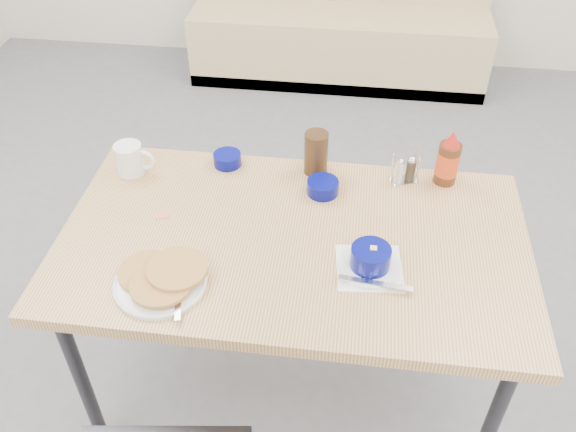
# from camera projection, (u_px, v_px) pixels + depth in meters

# --- Properties ---
(booth_bench) EXTENTS (1.90, 0.56, 1.22)m
(booth_bench) POSITION_uv_depth(u_px,v_px,m) (340.00, 22.00, 3.99)
(booth_bench) COLOR tan
(booth_bench) RESTS_ON ground
(dining_table) EXTENTS (1.40, 0.80, 0.76)m
(dining_table) POSITION_uv_depth(u_px,v_px,m) (293.00, 252.00, 1.86)
(dining_table) COLOR tan
(dining_table) RESTS_ON ground
(pancake_plate) EXTENTS (0.26, 0.26, 0.05)m
(pancake_plate) POSITION_uv_depth(u_px,v_px,m) (161.00, 279.00, 1.67)
(pancake_plate) COLOR white
(pancake_plate) RESTS_ON dining_table
(coffee_mug) EXTENTS (0.14, 0.09, 0.10)m
(coffee_mug) POSITION_uv_depth(u_px,v_px,m) (131.00, 159.00, 2.03)
(coffee_mug) COLOR white
(coffee_mug) RESTS_ON dining_table
(grits_setting) EXTENTS (0.22, 0.20, 0.08)m
(grits_setting) POSITION_uv_depth(u_px,v_px,m) (370.00, 261.00, 1.70)
(grits_setting) COLOR white
(grits_setting) RESTS_ON dining_table
(creamer_bowl) EXTENTS (0.10, 0.10, 0.04)m
(creamer_bowl) POSITION_uv_depth(u_px,v_px,m) (227.00, 159.00, 2.09)
(creamer_bowl) COLOR #040963
(creamer_bowl) RESTS_ON dining_table
(butter_bowl) EXTENTS (0.10, 0.10, 0.05)m
(butter_bowl) POSITION_uv_depth(u_px,v_px,m) (323.00, 187.00, 1.97)
(butter_bowl) COLOR #040963
(butter_bowl) RESTS_ON dining_table
(amber_tumbler) EXTENTS (0.09, 0.09, 0.15)m
(amber_tumbler) POSITION_uv_depth(u_px,v_px,m) (316.00, 153.00, 2.02)
(amber_tumbler) COLOR #342010
(amber_tumbler) RESTS_ON dining_table
(condiment_caddy) EXTENTS (0.10, 0.08, 0.11)m
(condiment_caddy) POSITION_uv_depth(u_px,v_px,m) (405.00, 171.00, 2.01)
(condiment_caddy) COLOR silver
(condiment_caddy) RESTS_ON dining_table
(syrup_bottle) EXTENTS (0.07, 0.07, 0.19)m
(syrup_bottle) POSITION_uv_depth(u_px,v_px,m) (448.00, 161.00, 1.97)
(syrup_bottle) COLOR #47230F
(syrup_bottle) RESTS_ON dining_table
(sugar_wrapper) EXTENTS (0.05, 0.04, 0.00)m
(sugar_wrapper) POSITION_uv_depth(u_px,v_px,m) (162.00, 216.00, 1.89)
(sugar_wrapper) COLOR #E86E4D
(sugar_wrapper) RESTS_ON dining_table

